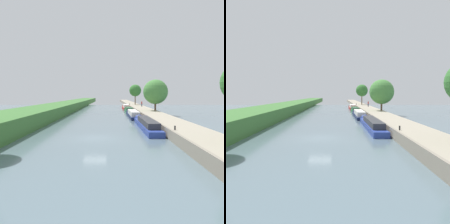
% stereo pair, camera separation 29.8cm
% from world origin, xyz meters
% --- Properties ---
extents(ground_plane, '(160.00, 160.00, 0.00)m').
position_xyz_m(ground_plane, '(0.00, 0.00, 0.00)').
color(ground_plane, slate).
extents(right_towpath, '(4.26, 260.00, 1.09)m').
position_xyz_m(right_towpath, '(10.24, 0.00, 0.54)').
color(right_towpath, '#9E937F').
rests_on(right_towpath, ground_plane).
extents(stone_quay, '(0.25, 260.00, 1.14)m').
position_xyz_m(stone_quay, '(7.98, 0.00, 0.57)').
color(stone_quay, gray).
rests_on(stone_quay, ground_plane).
extents(narrowboat_blue, '(1.82, 16.36, 1.95)m').
position_xyz_m(narrowboat_blue, '(6.75, 7.61, 0.59)').
color(narrowboat_blue, '#283D93').
rests_on(narrowboat_blue, ground_plane).
extents(narrowboat_navy, '(1.97, 15.46, 2.07)m').
position_xyz_m(narrowboat_navy, '(6.45, 24.60, 0.57)').
color(narrowboat_navy, '#141E42').
rests_on(narrowboat_navy, ground_plane).
extents(narrowboat_green, '(1.90, 11.16, 1.89)m').
position_xyz_m(narrowboat_green, '(6.64, 38.49, 0.51)').
color(narrowboat_green, '#1E6033').
rests_on(narrowboat_green, ground_plane).
extents(narrowboat_red, '(1.96, 13.87, 2.12)m').
position_xyz_m(narrowboat_red, '(6.65, 51.41, 0.60)').
color(narrowboat_red, maroon).
rests_on(narrowboat_red, ground_plane).
extents(tree_rightbank_midnear, '(5.55, 5.55, 7.02)m').
position_xyz_m(tree_rightbank_midnear, '(11.84, 27.82, 5.32)').
color(tree_rightbank_midnear, brown).
rests_on(tree_rightbank_midnear, right_towpath).
extents(tree_rightbank_midfar, '(4.22, 4.22, 7.11)m').
position_xyz_m(tree_rightbank_midfar, '(10.47, 58.65, 6.07)').
color(tree_rightbank_midfar, brown).
rests_on(tree_rightbank_midfar, right_towpath).
extents(person_walking, '(0.34, 0.34, 1.66)m').
position_xyz_m(person_walking, '(11.06, 45.20, 1.96)').
color(person_walking, '#282D42').
rests_on(person_walking, right_towpath).
extents(mooring_bollard_near, '(0.16, 0.16, 0.45)m').
position_xyz_m(mooring_bollard_near, '(8.41, -1.42, 1.31)').
color(mooring_bollard_near, black).
rests_on(mooring_bollard_near, right_towpath).
extents(mooring_bollard_far, '(0.16, 0.16, 0.45)m').
position_xyz_m(mooring_bollard_far, '(8.41, 57.51, 1.31)').
color(mooring_bollard_far, black).
rests_on(mooring_bollard_far, right_towpath).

